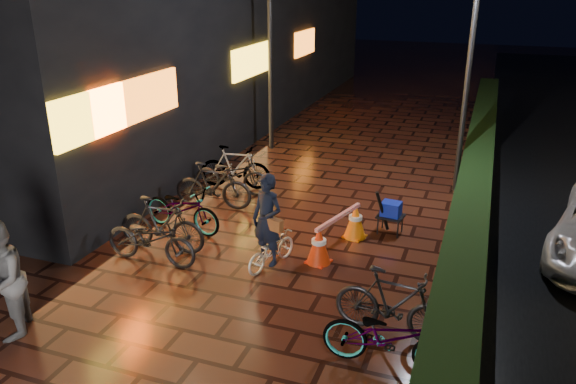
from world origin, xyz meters
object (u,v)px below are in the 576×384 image
at_px(cyclist, 269,234).
at_px(bystander_person, 1,281).
at_px(cart_assembly, 390,211).
at_px(traffic_barrier, 338,232).

bearing_deg(cyclist, bystander_person, -131.62).
bearing_deg(cart_assembly, traffic_barrier, -127.39).
height_order(traffic_barrier, cart_assembly, cart_assembly).
distance_m(traffic_barrier, cart_assembly, 1.35).
distance_m(bystander_person, traffic_barrier, 5.83).
bearing_deg(bystander_person, cart_assembly, 108.82).
bearing_deg(cyclist, traffic_barrier, 48.91).
distance_m(bystander_person, cyclist, 4.31).
distance_m(cyclist, cart_assembly, 2.84).
relative_size(traffic_barrier, cart_assembly, 1.80).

